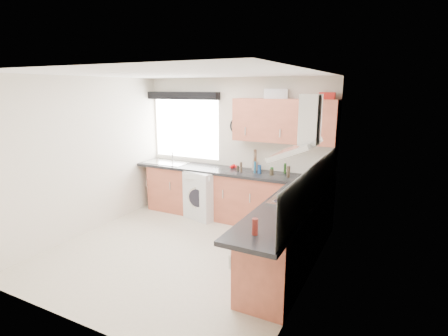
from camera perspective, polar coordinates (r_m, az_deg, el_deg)
The scene contains 35 objects.
ground_plane at distance 5.24m, azimuth -6.85°, elevation -13.41°, with size 3.60×3.60×0.00m, color beige.
ceiling at distance 4.71m, azimuth -7.69°, elevation 15.03°, with size 3.60×3.60×0.02m, color white.
wall_back at distance 6.36m, azimuth 1.88°, elevation 3.25°, with size 3.60×0.02×2.50m, color silver.
wall_front at distance 3.54m, azimuth -23.87°, elevation -5.77°, with size 3.60×0.02×2.50m, color silver.
wall_left at distance 6.01m, azimuth -21.63°, elevation 1.76°, with size 0.02×3.60×2.50m, color silver.
wall_right at distance 4.11m, azimuth 14.02°, elevation -2.51°, with size 0.02×3.60×2.50m, color silver.
window at distance 6.82m, azimuth -6.20°, elevation 6.38°, with size 1.40×0.02×1.10m, color silver.
window_blind at distance 6.70m, azimuth -6.76°, elevation 11.65°, with size 1.50×0.18×0.14m, color black.
splashback at distance 4.42m, azimuth 14.74°, elevation -2.43°, with size 0.01×3.00×0.54m, color white.
base_cab_back at distance 6.34m, azimuth -0.11°, elevation -4.40°, with size 3.00×0.58×0.86m, color #9D4C36.
base_cab_corner at distance 5.82m, azimuth 14.10°, elevation -6.42°, with size 0.60×0.60×0.86m, color #9D4C36.
base_cab_right at distance 4.60m, azimuth 10.30°, elevation -11.55°, with size 0.58×2.10×0.86m, color #9D4C36.
worktop_back at distance 6.17m, azimuth 0.67°, elevation -0.51°, with size 3.60×0.62×0.05m, color black.
worktop_right at distance 4.30m, azimuth 9.83°, elevation -6.76°, with size 0.62×2.42×0.05m, color black.
sink at distance 6.84m, azimuth -9.38°, elevation 1.20°, with size 0.84×0.46×0.10m, color #B7B9BA, non-canonical shape.
oven at distance 4.73m, azimuth 10.72°, elevation -10.89°, with size 0.56×0.58×0.85m, color black.
hob_plate at distance 4.56m, azimuth 10.98°, elevation -5.22°, with size 0.52×0.52×0.01m, color #B7B9BA.
extractor_hood at distance 4.35m, azimuth 12.73°, elevation 5.37°, with size 0.52×0.78×0.66m, color #B7B9BA, non-canonical shape.
upper_cabinets at distance 5.79m, azimuth 9.79°, elevation 7.60°, with size 1.70×0.35×0.70m, color #9D4C36.
washing_machine at distance 6.39m, azimuth -3.02°, elevation -4.20°, with size 0.60×0.58×0.88m, color silver.
wall_clock at distance 6.25m, azimuth 2.17°, elevation 6.83°, with size 0.29×0.29×0.04m, color black.
casserole at distance 5.91m, azimuth 8.46°, elevation 11.92°, with size 0.38×0.27×0.16m, color silver.
storage_box at distance 5.65m, azimuth 16.51°, elevation 11.23°, with size 0.23×0.19×0.10m, color red.
utensil_pot at distance 6.15m, azimuth 5.08°, elevation 0.37°, with size 0.11×0.11×0.15m, color gray.
kitchen_roll at distance 4.84m, azimuth 13.59°, elevation -3.07°, with size 0.10×0.10×0.21m, color silver.
tomato_cluster at distance 6.27m, azimuth 1.66°, elevation 0.25°, with size 0.14×0.14×0.07m, color red, non-canonical shape.
jar_0 at distance 5.93m, azimuth 5.06°, elevation 0.11°, with size 0.04×0.04×0.20m, color navy.
jar_1 at distance 5.72m, azimuth 10.46°, elevation -0.61°, with size 0.05×0.05×0.18m, color #392C1F.
jar_2 at distance 5.98m, azimuth 9.94°, elevation -0.05°, with size 0.04×0.04×0.17m, color #1D4117.
jar_3 at distance 5.93m, azimuth 5.80°, elevation -0.19°, with size 0.06×0.06×0.14m, color navy.
jar_4 at distance 5.83m, azimuth 7.77°, elevation -0.66°, with size 0.07×0.07×0.10m, color #382F1F.
jar_5 at distance 6.07m, azimuth 2.27°, elevation -0.03°, with size 0.04×0.04×0.10m, color #30261A.
jar_6 at distance 5.97m, azimuth 2.79°, elevation 0.13°, with size 0.04×0.04×0.18m, color #3E2F22.
jar_7 at distance 5.84m, azimuth 7.82°, elevation -0.50°, with size 0.06×0.06×0.13m, color #1E4D1B.
bottle_0 at distance 3.48m, azimuth 5.08°, elevation -9.52°, with size 0.06×0.06×0.17m, color #5E1913.
Camera 1 is at (2.66, -3.88, 2.32)m, focal length 28.00 mm.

